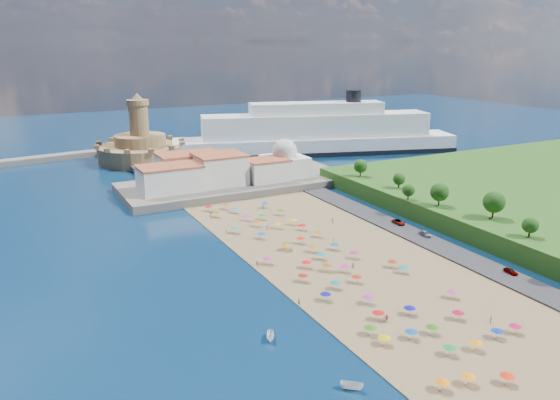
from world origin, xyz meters
TOP-DOWN VIEW (x-y plane):
  - ground at (0.00, 0.00)m, footprint 700.00×700.00m
  - terrace at (10.00, 73.00)m, footprint 90.00×36.00m
  - jetty at (-12.00, 108.00)m, footprint 18.00×70.00m
  - waterfront_buildings at (-3.05, 73.64)m, footprint 57.00×29.00m
  - domed_building at (30.00, 71.00)m, footprint 16.00×16.00m
  - fortress at (-12.00, 138.00)m, footprint 40.00×40.00m
  - cruise_ship at (72.75, 117.38)m, footprint 145.33×62.87m
  - beach_parasols at (-1.10, -11.07)m, footprint 30.57×116.77m
  - beachgoers at (-0.72, 6.81)m, footprint 37.75×94.09m
  - moored_boats at (-26.91, -46.31)m, footprint 8.35×24.21m
  - parked_cars at (36.00, -7.05)m, footprint 2.33×46.94m
  - hillside_trees at (49.19, -7.25)m, footprint 14.17×112.25m

SIDE VIEW (x-z plane):
  - ground at x=0.00m, z-range 0.00..0.00m
  - moored_boats at x=-26.91m, z-range -0.01..1.52m
  - beachgoers at x=-0.72m, z-range 0.18..2.03m
  - jetty at x=-12.00m, z-range 0.00..2.40m
  - parked_cars at x=36.00m, z-range 0.69..2.03m
  - terrace at x=10.00m, z-range 0.00..3.00m
  - beach_parasols at x=-1.10m, z-range 1.05..3.25m
  - fortress at x=-12.00m, z-range -9.52..22.88m
  - waterfront_buildings at x=-3.05m, z-range 2.38..13.38m
  - domed_building at x=30.00m, z-range 1.47..16.47m
  - cruise_ship at x=72.75m, z-range -6.47..25.28m
  - hillside_trees at x=49.19m, z-range 6.03..14.11m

